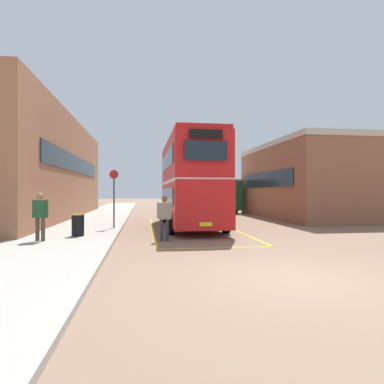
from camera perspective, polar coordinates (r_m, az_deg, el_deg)
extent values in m
plane|color=#846651|center=(21.76, 0.69, -5.05)|extent=(135.60, 135.60, 0.00)
cube|color=#A39E93|center=(24.07, -15.77, -4.38)|extent=(4.00, 57.60, 0.14)
cube|color=#9E6647|center=(25.56, -24.75, 3.59)|extent=(5.00, 22.46, 7.02)
cube|color=#232D38|center=(24.99, -19.15, 4.48)|extent=(0.06, 17.07, 1.10)
cube|color=brown|center=(26.63, 20.66, 1.41)|extent=(8.01, 12.19, 5.12)
cube|color=#19232D|center=(24.93, 12.51, 2.09)|extent=(0.06, 9.27, 1.10)
cube|color=#BCB29E|center=(26.83, 20.66, 7.26)|extent=(8.13, 12.31, 0.36)
cylinder|color=black|center=(21.00, -5.01, -3.86)|extent=(0.28, 1.00, 1.00)
cylinder|color=black|center=(21.30, 1.94, -3.81)|extent=(0.28, 1.00, 1.00)
cylinder|color=black|center=(15.08, -3.72, -5.44)|extent=(0.28, 1.00, 1.00)
cylinder|color=black|center=(15.50, 5.85, -5.29)|extent=(0.28, 1.00, 1.00)
cube|color=red|center=(18.12, -0.41, -1.65)|extent=(2.52, 9.61, 2.10)
cube|color=red|center=(18.18, -0.41, 4.98)|extent=(2.52, 9.42, 2.10)
cube|color=red|center=(18.31, -0.41, 8.57)|extent=(2.42, 9.32, 0.20)
cube|color=white|center=(18.12, -0.41, 1.67)|extent=(2.55, 9.51, 0.14)
cube|color=#19232D|center=(17.98, -4.41, -0.71)|extent=(0.05, 7.87, 0.84)
cube|color=#19232D|center=(18.06, -4.41, 5.33)|extent=(0.05, 7.87, 0.84)
cube|color=#19232D|center=(18.33, 3.52, -0.69)|extent=(0.05, 7.87, 0.84)
cube|color=#19232D|center=(18.40, 3.52, 5.24)|extent=(0.05, 7.87, 0.84)
cube|color=#19232D|center=(13.45, 2.42, 7.12)|extent=(1.75, 0.04, 0.80)
cube|color=black|center=(13.55, 2.42, 9.98)|extent=(1.37, 0.04, 0.36)
cube|color=#19232D|center=(22.90, -2.05, -0.28)|extent=(2.00, 0.05, 1.00)
cube|color=yellow|center=(13.42, 2.41, -5.57)|extent=(0.52, 0.03, 0.16)
cylinder|color=black|center=(35.57, 0.51, -2.29)|extent=(0.32, 0.94, 0.92)
cylinder|color=black|center=(36.22, 4.42, -2.25)|extent=(0.32, 0.94, 0.92)
cylinder|color=black|center=(30.01, 2.98, -2.74)|extent=(0.32, 0.94, 0.92)
cylinder|color=black|center=(30.78, 7.53, -2.67)|extent=(0.32, 0.94, 0.92)
cube|color=#1E512D|center=(33.08, 3.77, -0.50)|extent=(3.13, 9.72, 2.60)
cube|color=silver|center=(33.09, 3.77, 1.86)|extent=(2.95, 9.33, 0.12)
cube|color=#19232D|center=(32.75, 1.67, 0.11)|extent=(0.57, 7.64, 0.96)
cube|color=#19232D|center=(33.45, 5.82, 0.11)|extent=(0.57, 7.64, 0.96)
cube|color=#19232D|center=(37.72, 1.73, 0.04)|extent=(1.96, 0.18, 1.10)
cylinder|color=#2D2D38|center=(13.15, -4.28, -6.56)|extent=(0.14, 0.14, 0.86)
cylinder|color=#2D2D38|center=(13.12, -5.27, -6.57)|extent=(0.14, 0.14, 0.86)
cube|color=gray|center=(13.07, -4.78, -3.28)|extent=(0.51, 0.24, 0.65)
cylinder|color=gray|center=(13.10, -3.68, -3.13)|extent=(0.09, 0.09, 0.61)
cylinder|color=gray|center=(13.04, -5.88, -3.15)|extent=(0.09, 0.09, 0.61)
sphere|color=brown|center=(13.03, -4.77, -1.23)|extent=(0.23, 0.23, 0.23)
cylinder|color=#473828|center=(13.32, -24.30, -5.90)|extent=(0.14, 0.14, 0.85)
cylinder|color=#473828|center=(13.44, -25.10, -5.84)|extent=(0.14, 0.14, 0.85)
cube|color=#1E4728|center=(13.32, -24.70, -2.67)|extent=(0.54, 0.36, 0.64)
cylinder|color=#1E4728|center=(13.18, -23.80, -2.56)|extent=(0.09, 0.09, 0.61)
cylinder|color=#1E4728|center=(13.46, -25.59, -2.51)|extent=(0.09, 0.09, 0.61)
sphere|color=#8C6647|center=(13.29, -24.75, -0.67)|extent=(0.23, 0.23, 0.23)
cylinder|color=black|center=(14.32, -19.07, -5.48)|extent=(0.49, 0.49, 0.85)
cylinder|color=olive|center=(14.28, -19.07, -3.70)|extent=(0.52, 0.52, 0.04)
cylinder|color=#4C4C51|center=(16.86, -13.31, -1.24)|extent=(0.08, 0.08, 2.84)
cylinder|color=red|center=(16.88, -13.31, 2.97)|extent=(0.44, 0.04, 0.44)
cube|color=gold|center=(17.10, -6.81, -6.45)|extent=(0.15, 11.60, 0.01)
cube|color=gold|center=(17.68, 6.66, -6.23)|extent=(0.15, 11.60, 0.01)
cube|color=gold|center=(11.62, 4.22, -9.58)|extent=(4.21, 0.13, 0.01)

